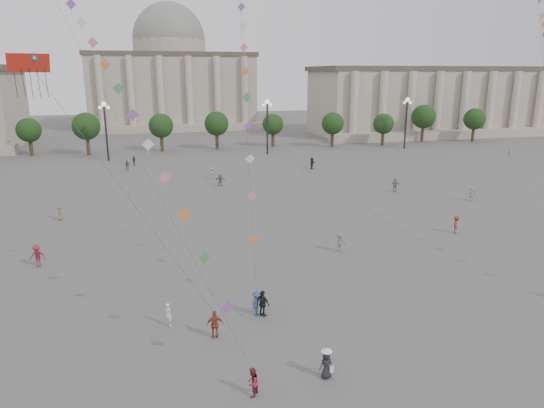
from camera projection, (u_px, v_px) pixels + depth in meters
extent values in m
plane|color=#5A5755|center=(303.00, 362.00, 26.92)|extent=(360.00, 360.00, 0.00)
cube|color=#A89E8C|center=(460.00, 102.00, 131.48)|extent=(80.00, 22.00, 16.00)
cube|color=#4A4136|center=(463.00, 69.00, 129.23)|extent=(81.60, 22.44, 1.20)
cube|color=#A89E8C|center=(489.00, 133.00, 121.14)|extent=(84.00, 4.00, 2.00)
cube|color=#A89E8C|center=(172.00, 92.00, 145.95)|extent=(46.00, 30.00, 20.00)
cube|color=#4A4136|center=(170.00, 55.00, 143.18)|extent=(46.92, 30.60, 1.20)
cube|color=#A89E8C|center=(177.00, 128.00, 132.39)|extent=(48.30, 4.00, 2.00)
cylinder|color=#A89E8C|center=(170.00, 49.00, 142.68)|extent=(21.00, 21.00, 5.00)
sphere|color=gray|center=(169.00, 40.00, 142.03)|extent=(21.00, 21.00, 21.00)
cylinder|color=#322719|center=(28.00, 148.00, 92.34)|extent=(0.70, 0.70, 3.52)
sphere|color=black|center=(26.00, 128.00, 91.38)|extent=(5.12, 5.12, 5.12)
cylinder|color=#322719|center=(95.00, 146.00, 95.18)|extent=(0.70, 0.70, 3.52)
sphere|color=black|center=(93.00, 127.00, 94.22)|extent=(5.12, 5.12, 5.12)
cylinder|color=#322719|center=(157.00, 143.00, 98.02)|extent=(0.70, 0.70, 3.52)
sphere|color=black|center=(156.00, 125.00, 97.06)|extent=(5.12, 5.12, 5.12)
cylinder|color=#322719|center=(216.00, 142.00, 100.87)|extent=(0.70, 0.70, 3.52)
sphere|color=black|center=(216.00, 124.00, 99.90)|extent=(5.12, 5.12, 5.12)
cylinder|color=#322719|center=(272.00, 140.00, 103.71)|extent=(0.70, 0.70, 3.52)
sphere|color=black|center=(272.00, 122.00, 102.74)|extent=(5.12, 5.12, 5.12)
cylinder|color=#322719|center=(325.00, 138.00, 106.55)|extent=(0.70, 0.70, 3.52)
sphere|color=black|center=(325.00, 121.00, 105.59)|extent=(5.12, 5.12, 5.12)
cylinder|color=#322719|center=(375.00, 136.00, 109.39)|extent=(0.70, 0.70, 3.52)
sphere|color=black|center=(376.00, 120.00, 108.43)|extent=(5.12, 5.12, 5.12)
cylinder|color=#322719|center=(422.00, 135.00, 112.23)|extent=(0.70, 0.70, 3.52)
sphere|color=black|center=(424.00, 119.00, 111.27)|extent=(5.12, 5.12, 5.12)
cylinder|color=#322719|center=(468.00, 133.00, 115.07)|extent=(0.70, 0.70, 3.52)
sphere|color=black|center=(469.00, 117.00, 114.11)|extent=(5.12, 5.12, 5.12)
cylinder|color=#262628|center=(106.00, 133.00, 87.56)|extent=(0.36, 0.36, 10.00)
sphere|color=#FFE5B2|center=(104.00, 104.00, 86.20)|extent=(0.90, 0.90, 0.90)
sphere|color=#FFE5B2|center=(100.00, 108.00, 86.19)|extent=(0.60, 0.60, 0.60)
sphere|color=#FFE5B2|center=(108.00, 107.00, 86.52)|extent=(0.60, 0.60, 0.60)
cylinder|color=#262628|center=(267.00, 129.00, 94.66)|extent=(0.36, 0.36, 10.00)
sphere|color=#FFE5B2|center=(267.00, 102.00, 93.30)|extent=(0.90, 0.90, 0.90)
sphere|color=#FFE5B2|center=(264.00, 105.00, 93.30)|extent=(0.60, 0.60, 0.60)
sphere|color=#FFE5B2|center=(271.00, 105.00, 93.63)|extent=(0.60, 0.60, 0.60)
cylinder|color=#262628|center=(406.00, 125.00, 101.77)|extent=(0.36, 0.36, 10.00)
sphere|color=#FFE5B2|center=(408.00, 100.00, 100.41)|extent=(0.90, 0.90, 0.90)
sphere|color=#FFE5B2|center=(404.00, 103.00, 100.40)|extent=(0.60, 0.60, 0.60)
sphere|color=#FFE5B2|center=(410.00, 103.00, 100.73)|extent=(0.60, 0.60, 0.60)
imported|color=navy|center=(134.00, 161.00, 84.15)|extent=(1.00, 0.92, 1.64)
imported|color=silver|center=(212.00, 173.00, 73.74)|extent=(1.21, 1.56, 1.65)
imported|color=slate|center=(340.00, 242.00, 43.38)|extent=(1.27, 0.91, 1.78)
imported|color=silver|center=(471.00, 194.00, 60.87)|extent=(1.67, 0.77, 1.74)
imported|color=maroon|center=(456.00, 225.00, 48.45)|extent=(1.17, 1.33, 1.79)
imported|color=black|center=(312.00, 163.00, 80.98)|extent=(1.58, 1.77, 1.95)
imported|color=slate|center=(220.00, 180.00, 68.84)|extent=(1.68, 1.09, 1.73)
imported|color=silver|center=(168.00, 315.00, 30.64)|extent=(0.65, 0.68, 1.56)
imported|color=#57585B|center=(127.00, 165.00, 79.79)|extent=(1.04, 0.47, 1.75)
imported|color=#786B53|center=(60.00, 213.00, 52.83)|extent=(0.73, 0.90, 1.60)
imported|color=maroon|center=(37.00, 256.00, 39.98)|extent=(1.30, 0.81, 1.92)
imported|color=slate|center=(395.00, 185.00, 65.18)|extent=(1.17, 0.69, 1.87)
imported|color=#B7B8B3|center=(510.00, 152.00, 92.66)|extent=(0.98, 1.12, 1.81)
imported|color=#984129|center=(215.00, 324.00, 29.21)|extent=(1.08, 0.53, 1.78)
imported|color=black|center=(263.00, 304.00, 31.81)|extent=(1.03, 1.10, 1.83)
imported|color=maroon|center=(252.00, 382.00, 23.95)|extent=(0.91, 0.94, 1.54)
imported|color=#324A71|center=(257.00, 303.00, 31.90)|extent=(1.29, 1.24, 1.76)
imported|color=black|center=(326.00, 365.00, 25.39)|extent=(0.82, 0.62, 1.51)
cone|color=white|center=(327.00, 350.00, 25.17)|extent=(0.52, 0.52, 0.14)
cylinder|color=white|center=(327.00, 351.00, 25.18)|extent=(0.60, 0.60, 0.02)
cube|color=white|center=(332.00, 369.00, 25.36)|extent=(0.22, 0.10, 0.35)
cube|color=red|center=(28.00, 63.00, 26.92)|extent=(2.25, 1.16, 1.02)
cube|color=#198C3E|center=(21.00, 58.00, 26.73)|extent=(0.39, 0.29, 0.34)
cube|color=#1D4C9F|center=(35.00, 58.00, 26.90)|extent=(0.39, 0.29, 0.34)
sphere|color=gold|center=(21.00, 58.00, 26.69)|extent=(0.20, 0.20, 0.20)
sphere|color=gold|center=(34.00, 58.00, 26.86)|extent=(0.20, 0.20, 0.20)
cylinder|color=#3F3F3F|center=(125.00, 193.00, 27.97)|extent=(0.02, 0.02, 17.76)
cube|color=#8954A8|center=(227.00, 306.00, 24.80)|extent=(0.76, 0.25, 0.76)
cube|color=#459554|center=(205.00, 257.00, 25.97)|extent=(0.76, 0.25, 0.76)
cube|color=orange|center=(184.00, 215.00, 27.18)|extent=(0.76, 0.25, 0.76)
cube|color=pink|center=(165.00, 177.00, 28.41)|extent=(0.76, 0.25, 0.76)
cube|color=white|center=(148.00, 144.00, 29.66)|extent=(0.76, 0.25, 0.76)
cube|color=#8954A8|center=(133.00, 115.00, 30.93)|extent=(0.76, 0.25, 0.76)
cube|color=#459554|center=(118.00, 88.00, 32.20)|extent=(0.76, 0.25, 0.76)
cube|color=orange|center=(105.00, 64.00, 33.48)|extent=(0.76, 0.25, 0.76)
cube|color=pink|center=(93.00, 42.00, 34.77)|extent=(0.76, 0.25, 0.76)
cube|color=white|center=(81.00, 22.00, 36.07)|extent=(0.76, 0.25, 0.76)
cube|color=#8954A8|center=(71.00, 4.00, 37.37)|extent=(0.76, 0.25, 0.76)
cube|color=orange|center=(254.00, 239.00, 33.03)|extent=(0.76, 0.25, 0.76)
cube|color=pink|center=(252.00, 196.00, 34.48)|extent=(0.76, 0.25, 0.76)
cube|color=white|center=(250.00, 159.00, 35.97)|extent=(0.76, 0.25, 0.76)
cube|color=#8954A8|center=(248.00, 126.00, 37.50)|extent=(0.76, 0.25, 0.76)
cube|color=#459554|center=(247.00, 97.00, 39.05)|extent=(0.76, 0.25, 0.76)
cube|color=orange|center=(245.00, 71.00, 40.61)|extent=(0.76, 0.25, 0.76)
cube|color=pink|center=(244.00, 48.00, 42.19)|extent=(0.76, 0.25, 0.76)
cube|color=white|center=(243.00, 26.00, 43.78)|extent=(0.76, 0.25, 0.76)
cube|color=#8954A8|center=(241.00, 7.00, 45.38)|extent=(0.76, 0.25, 0.76)
cylinder|color=#3F3F3F|center=(543.00, 60.00, 51.80)|extent=(0.02, 0.02, 57.32)
cube|color=orange|center=(543.00, 24.00, 54.14)|extent=(0.76, 0.25, 0.76)
cube|color=pink|center=(542.00, 15.00, 55.54)|extent=(0.76, 0.25, 0.76)
cube|color=white|center=(541.00, 7.00, 56.93)|extent=(0.76, 0.25, 0.76)
cube|color=#8954A8|center=(540.00, 0.00, 58.33)|extent=(0.76, 0.25, 0.76)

